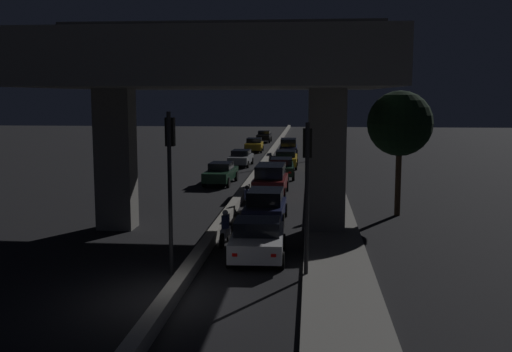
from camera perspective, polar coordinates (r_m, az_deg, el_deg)
ground_plane at (r=18.49m, az=-7.83°, el=-11.48°), size 200.00×200.00×0.00m
median_divider at (r=52.48m, az=0.76°, el=1.30°), size 0.44×126.00×0.45m
sidewalk_right at (r=45.41m, az=6.41°, el=0.08°), size 2.38×126.00×0.16m
elevated_overpass at (r=26.59m, az=-3.57°, el=9.97°), size 14.41×13.60×9.26m
traffic_light_left_of_median at (r=20.14m, az=-8.18°, el=1.05°), size 0.30×0.49×5.52m
traffic_light_right_of_median at (r=19.62m, az=4.89°, el=0.28°), size 0.30×0.49×5.18m
street_lamp at (r=56.77m, az=5.58°, el=6.05°), size 2.24×0.32×7.52m
car_white_lead at (r=22.43m, az=0.15°, el=-5.98°), size 2.14×4.23×1.50m
car_dark_blue_second at (r=28.81m, az=0.90°, el=-2.75°), size 2.02×3.98×1.57m
car_dark_red_third at (r=36.64m, az=1.40°, el=-0.26°), size 2.12×4.47×1.86m
car_dark_green_fourth at (r=44.25m, az=2.44°, el=0.83°), size 2.06×4.74×1.48m
car_taxi_yellow_fifth at (r=50.42m, az=2.87°, el=1.66°), size 1.98×4.81×1.48m
car_dark_blue_sixth at (r=59.18m, az=3.10°, el=2.71°), size 1.93×4.60×1.84m
car_dark_green_lead_oncoming at (r=41.20m, az=-3.37°, el=0.30°), size 1.99×4.89×1.48m
car_silver_second_oncoming at (r=51.83m, az=-1.45°, el=1.76°), size 1.96×4.37×1.37m
car_taxi_yellow_third_oncoming at (r=64.74m, az=-0.18°, el=2.99°), size 1.96×4.02×1.49m
car_black_fourth_oncoming at (r=78.19m, az=0.77°, el=3.80°), size 1.87×4.24×1.49m
motorcycle_white_filtering_near at (r=24.45m, az=-2.95°, el=-5.17°), size 0.34×1.89×1.45m
motorcycle_black_filtering_mid at (r=31.22m, az=-0.85°, el=-2.36°), size 0.34×1.97×1.42m
pedestrian_on_sidewalk at (r=29.99m, az=6.71°, el=-2.12°), size 0.31×0.31×1.60m
roadside_tree_kerbside_near at (r=30.76m, az=13.55°, el=4.85°), size 3.26×3.26×6.30m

